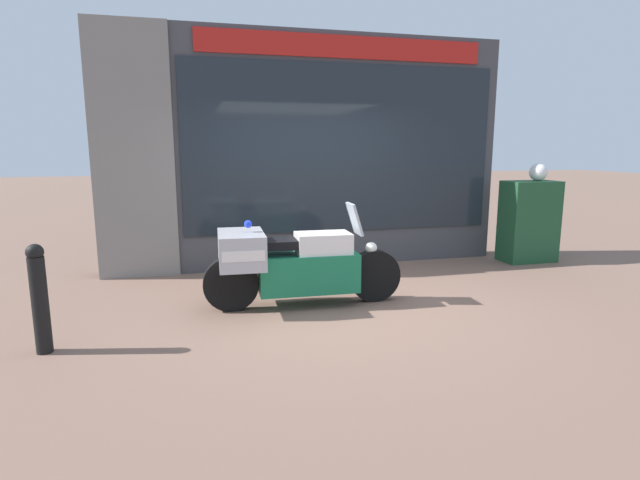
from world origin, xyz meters
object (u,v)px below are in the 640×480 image
Objects in this scene: white_helmet at (538,172)px; street_bollard at (39,297)px; utility_cabinet at (529,221)px; paramedic_motorcycle at (289,262)px.

white_helmet reaches higher than street_bollard.
utility_cabinet is 1.30× the size of street_bollard.
paramedic_motorcycle reaches higher than street_bollard.
paramedic_motorcycle is 2.51m from street_bollard.
street_bollard is (-2.39, -0.76, -0.01)m from paramedic_motorcycle.
utility_cabinet is (4.19, 1.39, 0.12)m from paramedic_motorcycle.
utility_cabinet is at bearing 161.69° from white_helmet.
utility_cabinet reaches higher than street_bollard.
paramedic_motorcycle is 4.57m from white_helmet.
paramedic_motorcycle is 1.78× the size of utility_cabinet.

